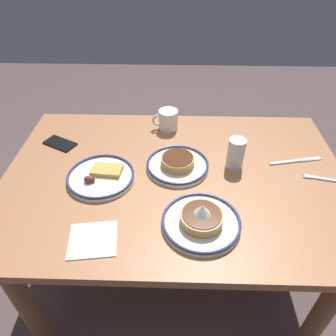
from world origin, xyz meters
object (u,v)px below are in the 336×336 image
(drinking_glass, at_px, (235,155))
(coffee_mug, at_px, (167,119))
(plate_near_main, at_px, (177,164))
(fork_near, at_px, (329,180))
(cell_phone, at_px, (59,143))
(butter_knife, at_px, (295,161))
(plate_far_companion, at_px, (200,220))
(paper_napkin, at_px, (92,240))
(plate_center_pancakes, at_px, (100,176))

(drinking_glass, bearing_deg, coffee_mug, -45.07)
(plate_near_main, height_order, fork_near, plate_near_main)
(plate_near_main, distance_m, fork_near, 0.59)
(cell_phone, xyz_separation_m, butter_knife, (-1.02, 0.09, -0.00))
(plate_far_companion, relative_size, coffee_mug, 2.15)
(fork_near, height_order, butter_knife, same)
(butter_knife, bearing_deg, cell_phone, -5.31)
(coffee_mug, height_order, drinking_glass, drinking_glass)
(coffee_mug, relative_size, butter_knife, 0.54)
(drinking_glass, relative_size, fork_near, 0.64)
(plate_near_main, bearing_deg, butter_knife, -173.81)
(paper_napkin, relative_size, fork_near, 0.74)
(plate_near_main, bearing_deg, paper_napkin, 54.41)
(drinking_glass, height_order, butter_knife, drinking_glass)
(drinking_glass, xyz_separation_m, butter_knife, (-0.26, -0.04, -0.05))
(plate_center_pancakes, distance_m, fork_near, 0.89)
(plate_center_pancakes, distance_m, butter_knife, 0.80)
(butter_knife, bearing_deg, plate_center_pancakes, 9.51)
(drinking_glass, xyz_separation_m, cell_phone, (0.76, -0.13, -0.05))
(fork_near, bearing_deg, butter_knife, -49.44)
(plate_center_pancakes, relative_size, fork_near, 1.31)
(plate_center_pancakes, xyz_separation_m, plate_far_companion, (-0.38, 0.22, 0.01))
(coffee_mug, height_order, cell_phone, coffee_mug)
(fork_near, distance_m, butter_knife, 0.15)
(plate_far_companion, height_order, butter_knife, plate_far_companion)
(plate_center_pancakes, height_order, coffee_mug, coffee_mug)
(paper_napkin, bearing_deg, fork_near, -160.12)
(plate_center_pancakes, bearing_deg, drinking_glass, -169.81)
(paper_napkin, xyz_separation_m, butter_knife, (-0.76, -0.43, 0.00))
(plate_near_main, distance_m, cell_phone, 0.55)
(plate_center_pancakes, relative_size, drinking_glass, 2.05)
(coffee_mug, relative_size, cell_phone, 0.86)
(butter_knife, bearing_deg, drinking_glass, 8.13)
(plate_far_companion, relative_size, fork_near, 1.32)
(plate_far_companion, height_order, coffee_mug, same)
(coffee_mug, bearing_deg, plate_center_pancakes, 56.47)
(fork_near, bearing_deg, paper_napkin, 19.88)
(butter_knife, bearing_deg, fork_near, 130.56)
(plate_center_pancakes, height_order, drinking_glass, drinking_glass)
(drinking_glass, relative_size, butter_knife, 0.56)
(plate_center_pancakes, relative_size, cell_phone, 1.83)
(coffee_mug, relative_size, paper_napkin, 0.82)
(plate_center_pancakes, distance_m, plate_far_companion, 0.44)
(plate_near_main, xyz_separation_m, butter_knife, (-0.49, -0.05, -0.02))
(cell_phone, bearing_deg, butter_knife, -158.03)
(plate_far_companion, bearing_deg, fork_near, -155.20)
(drinking_glass, xyz_separation_m, fork_near, (-0.36, 0.08, -0.05))
(plate_near_main, height_order, cell_phone, plate_near_main)
(plate_far_companion, bearing_deg, coffee_mug, -77.79)
(plate_far_companion, bearing_deg, drinking_glass, -115.58)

